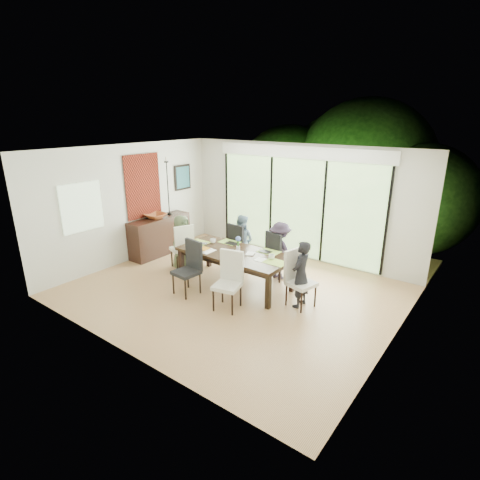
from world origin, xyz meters
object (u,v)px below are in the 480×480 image
Objects in this scene: chair_left_end at (182,246)px; cup_c at (272,257)px; bowl at (155,216)px; person_far_right at (280,251)px; chair_near_left at (186,268)px; cup_a at (213,241)px; person_far_left at (241,241)px; chair_far_left at (242,245)px; sideboard at (160,236)px; chair_right_end at (302,279)px; cup_b at (238,253)px; person_right_end at (301,274)px; laptop at (200,244)px; chair_far_right at (280,254)px; vase at (238,249)px; table_top at (235,253)px; person_left_end at (182,242)px; chair_near_right at (227,282)px.

chair_left_end is 8.87× the size of cup_c.
person_far_right is at bearing 10.38° from bowl.
chair_near_left reaches higher than cup_c.
person_far_left is at bearing 69.81° from cup_a.
chair_far_left is 0.64× the size of sideboard.
chair_right_end is 2.15× the size of bowl.
chair_far_left is 0.09m from person_far_left.
cup_a is (-1.25, -0.68, 0.15)m from person_far_right.
chair_right_end is at bearing 149.30° from person_far_left.
cup_b is (0.60, -0.93, 0.14)m from person_far_left.
laptop is (-2.33, -0.10, 0.11)m from person_right_end.
person_right_end is at bearing 149.09° from person_far_left.
chair_far_right is 9.17× the size of vase.
chair_left_end is at bearing -169.38° from cup_a.
chair_right_end is 3.33× the size of laptop.
chair_right_end is at bearing 29.12° from chair_near_left.
chair_right_end is 1.47m from vase.
person_far_left is 1.02m from laptop.
person_far_left and person_far_right have the same top height.
chair_left_end is at bearing 148.54° from laptop.
cup_c is (0.25, -0.73, 0.15)m from person_far_right.
chair_far_left is 2.15× the size of bowl.
table_top is at bearing 66.36° from person_far_right.
laptop reaches higher than table_top.
cup_c is (2.28, 0.10, 0.15)m from person_left_end.
bowl is (-2.16, -0.58, 0.37)m from person_far_left.
table_top is 1.02m from chair_near_right.
sideboard is at bearing 145.08° from chair_near_right.
laptop is 3.30× the size of cup_b.
person_right_end reaches higher than cup_b.
chair_far_right is 0.09m from person_far_right.
laptop is (0.65, -0.10, 0.20)m from chair_left_end.
person_left_end is (-1.98, 0.87, 0.09)m from chair_near_right.
cup_b is at bearing 101.00° from chair_near_right.
person_far_right reaches higher than chair_far_right.
chair_near_left is 2.43m from bowl.
chair_left_end is 2.18m from chair_near_right.
chair_right_end is 2.98m from person_left_end.
table_top is 0.95m from person_far_left.
person_right_end is 2.33m from laptop.
chair_left_end is 1.00× the size of chair_right_end.
table_top is 1.02m from chair_near_left.
chair_near_left is 1.70m from person_far_left.
table_top is at bearing -135.00° from vase.
person_far_left is at bearing 122.83° from cup_b.
chair_right_end is 0.64× the size of sideboard.
chair_right_end and chair_near_right have the same top height.
chair_left_end is 3.33× the size of laptop.
table_top is at bearing -91.13° from person_right_end.
person_far_left reaches higher than sideboard.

